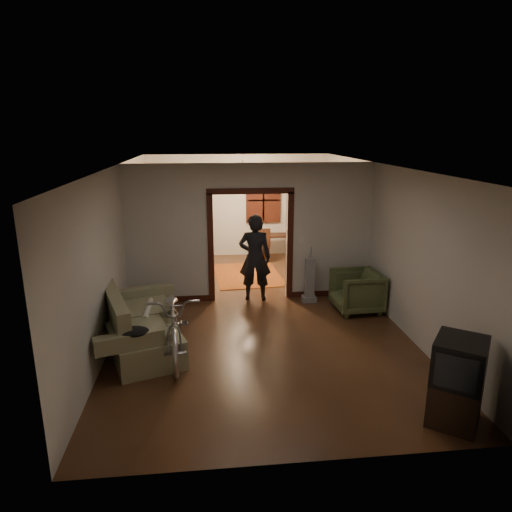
{
  "coord_description": "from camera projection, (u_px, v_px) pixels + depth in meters",
  "views": [
    {
      "loc": [
        -0.88,
        -8.26,
        3.4
      ],
      "look_at": [
        0.0,
        -0.3,
        1.2
      ],
      "focal_mm": 32.0,
      "sensor_mm": 36.0,
      "label": 1
    }
  ],
  "objects": [
    {
      "name": "vacuum",
      "position": [
        310.0,
        280.0,
        9.3
      ],
      "size": [
        0.32,
        0.28,
        0.93
      ],
      "primitive_type": "cube",
      "rotation": [
        0.0,
        0.0,
        0.2
      ],
      "color": "gray",
      "rests_on": "floor"
    },
    {
      "name": "person",
      "position": [
        255.0,
        258.0,
        9.31
      ],
      "size": [
        0.71,
        0.52,
        1.8
      ],
      "primitive_type": "imported",
      "rotation": [
        0.0,
        0.0,
        3.01
      ],
      "color": "black",
      "rests_on": "floor"
    },
    {
      "name": "desk",
      "position": [
        278.0,
        247.0,
        12.53
      ],
      "size": [
        0.97,
        0.66,
        0.66
      ],
      "primitive_type": "cube",
      "rotation": [
        0.0,
        0.0,
        -0.2
      ],
      "color": "black",
      "rests_on": "floor"
    },
    {
      "name": "globe",
      "position": [
        185.0,
        188.0,
        12.1
      ],
      "size": [
        0.27,
        0.27,
        0.27
      ],
      "primitive_type": "sphere",
      "color": "#1E5972",
      "rests_on": "locker"
    },
    {
      "name": "wall_right",
      "position": [
        383.0,
        238.0,
        8.81
      ],
      "size": [
        0.02,
        8.5,
        2.8
      ],
      "primitive_type": "cube",
      "color": "beige",
      "rests_on": "floor"
    },
    {
      "name": "light_switch",
      "position": [
        302.0,
        240.0,
        9.34
      ],
      "size": [
        0.08,
        0.01,
        0.12
      ],
      "primitive_type": "cube",
      "color": "silver",
      "rests_on": "partition_wall"
    },
    {
      "name": "bicycle",
      "position": [
        174.0,
        321.0,
        7.07
      ],
      "size": [
        0.93,
        2.16,
        1.1
      ],
      "primitive_type": "imported",
      "rotation": [
        0.0,
        0.0,
        0.1
      ],
      "color": "silver",
      "rests_on": "floor"
    },
    {
      "name": "wall_left",
      "position": [
        118.0,
        245.0,
        8.28
      ],
      "size": [
        0.02,
        8.5,
        2.8
      ],
      "primitive_type": "cube",
      "color": "beige",
      "rests_on": "floor"
    },
    {
      "name": "partition_wall",
      "position": [
        250.0,
        233.0,
        9.26
      ],
      "size": [
        5.0,
        0.14,
        2.8
      ],
      "primitive_type": "cube",
      "color": "beige",
      "rests_on": "floor"
    },
    {
      "name": "chandelier",
      "position": [
        243.0,
        177.0,
        10.69
      ],
      "size": [
        0.24,
        0.24,
        0.24
      ],
      "primitive_type": "sphere",
      "color": "#FFE0A5",
      "rests_on": "ceiling"
    },
    {
      "name": "door_casing",
      "position": [
        250.0,
        247.0,
        9.34
      ],
      "size": [
        1.74,
        0.2,
        2.32
      ],
      "primitive_type": "cube",
      "color": "#36140C",
      "rests_on": "floor"
    },
    {
      "name": "locker",
      "position": [
        187.0,
        223.0,
        12.35
      ],
      "size": [
        1.08,
        0.73,
        1.99
      ],
      "primitive_type": "cube",
      "rotation": [
        0.0,
        0.0,
        -0.19
      ],
      "color": "#223923",
      "rests_on": "floor"
    },
    {
      "name": "ceiling",
      "position": [
        254.0,
        166.0,
        8.17
      ],
      "size": [
        5.0,
        8.5,
        0.01
      ],
      "primitive_type": "cube",
      "color": "white",
      "rests_on": "floor"
    },
    {
      "name": "armchair",
      "position": [
        357.0,
        291.0,
        8.84
      ],
      "size": [
        0.93,
        0.9,
        0.8
      ],
      "primitive_type": "imported",
      "rotation": [
        0.0,
        0.0,
        -1.51
      ],
      "color": "#46522E",
      "rests_on": "floor"
    },
    {
      "name": "far_window",
      "position": [
        263.0,
        200.0,
        12.61
      ],
      "size": [
        0.98,
        0.06,
        1.28
      ],
      "primitive_type": "cube",
      "color": "black",
      "rests_on": "wall_back"
    },
    {
      "name": "crt_tv",
      "position": [
        460.0,
        361.0,
        5.33
      ],
      "size": [
        0.82,
        0.83,
        0.54
      ],
      "primitive_type": "cube",
      "rotation": [
        0.0,
        0.0,
        0.92
      ],
      "color": "black",
      "rests_on": "tv_stand"
    },
    {
      "name": "floor",
      "position": [
        254.0,
        311.0,
        8.91
      ],
      "size": [
        5.0,
        8.5,
        0.01
      ],
      "primitive_type": "cube",
      "color": "#361E11",
      "rests_on": "ground"
    },
    {
      "name": "jacket",
      "position": [
        133.0,
        332.0,
        6.4
      ],
      "size": [
        0.43,
        0.33,
        0.13
      ],
      "primitive_type": "ellipsoid",
      "color": "black",
      "rests_on": "sofa"
    },
    {
      "name": "desk_chair",
      "position": [
        261.0,
        244.0,
        12.19
      ],
      "size": [
        0.44,
        0.44,
        0.94
      ],
      "primitive_type": "cube",
      "rotation": [
        0.0,
        0.0,
        -0.05
      ],
      "color": "black",
      "rests_on": "floor"
    },
    {
      "name": "rolled_paper",
      "position": [
        148.0,
        309.0,
        7.6
      ],
      "size": [
        0.1,
        0.82,
        0.1
      ],
      "primitive_type": "cylinder",
      "rotation": [
        1.57,
        0.0,
        0.0
      ],
      "color": "beige",
      "rests_on": "sofa"
    },
    {
      "name": "wall_back",
      "position": [
        238.0,
        206.0,
        12.62
      ],
      "size": [
        5.0,
        0.02,
        2.8
      ],
      "primitive_type": "cube",
      "color": "beige",
      "rests_on": "floor"
    },
    {
      "name": "sofa",
      "position": [
        139.0,
        319.0,
        7.32
      ],
      "size": [
        1.6,
        2.34,
        0.99
      ],
      "primitive_type": "cube",
      "rotation": [
        0.0,
        0.0,
        0.33
      ],
      "color": "#6B6C48",
      "rests_on": "floor"
    },
    {
      "name": "tv_stand",
      "position": [
        455.0,
        401.0,
        5.47
      ],
      "size": [
        0.81,
        0.82,
        0.56
      ],
      "primitive_type": "cube",
      "rotation": [
        0.0,
        0.0,
        0.92
      ],
      "color": "black",
      "rests_on": "floor"
    },
    {
      "name": "oriental_rug",
      "position": [
        247.0,
        275.0,
        11.14
      ],
      "size": [
        1.7,
        2.15,
        0.02
      ],
      "primitive_type": "cube",
      "rotation": [
        0.0,
        0.0,
        0.07
      ],
      "color": "maroon",
      "rests_on": "floor"
    }
  ]
}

